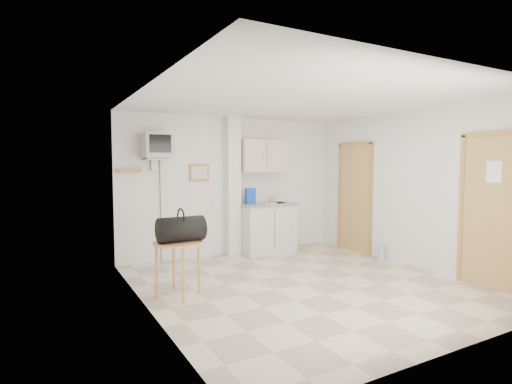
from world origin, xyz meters
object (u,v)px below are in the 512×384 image
crt_television (157,146)px  duffel_bag (181,229)px  round_table (178,249)px  water_bottle (382,252)px

crt_television → duffel_bag: (-0.17, -1.69, -1.09)m
crt_television → duffel_bag: bearing=-95.8°
crt_television → round_table: crt_television is taller
crt_television → round_table: 2.14m
round_table → duffel_bag: 0.26m
crt_television → water_bottle: size_ratio=6.72×
crt_television → round_table: size_ratio=3.12×
round_table → water_bottle: size_ratio=2.16×
duffel_bag → water_bottle: 3.67m
duffel_bag → water_bottle: bearing=-0.3°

